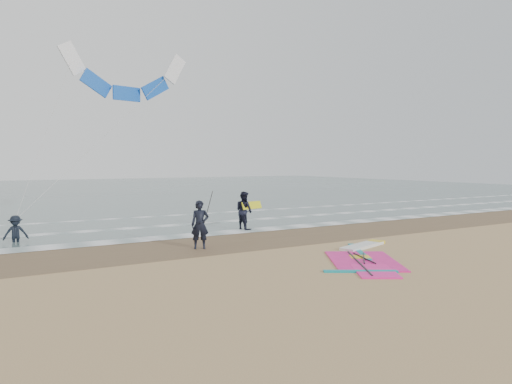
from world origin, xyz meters
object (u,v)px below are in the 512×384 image
person_standing (200,225)px  windsurf_rig (365,256)px  person_wading (15,225)px  surf_kite (126,79)px  person_walking (244,211)px

person_standing → windsurf_rig: bearing=-23.2°
person_standing → person_wading: size_ratio=1.27×
windsurf_rig → person_standing: size_ratio=2.82×
surf_kite → person_standing: bearing=-82.9°
person_walking → surf_kite: size_ratio=0.22×
person_walking → person_wading: person_walking is taller
windsurf_rig → person_walking: 8.29m
windsurf_rig → person_standing: person_standing is taller
person_standing → person_wading: (-6.36, 5.22, -0.21)m
windsurf_rig → person_wading: 14.65m
person_walking → person_wading: size_ratio=1.29×
person_standing → person_wading: 8.23m
windsurf_rig → person_standing: (-4.58, 4.50, 0.94)m
person_standing → surf_kite: bearing=118.3°
person_wading → surf_kite: surf_kite is taller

